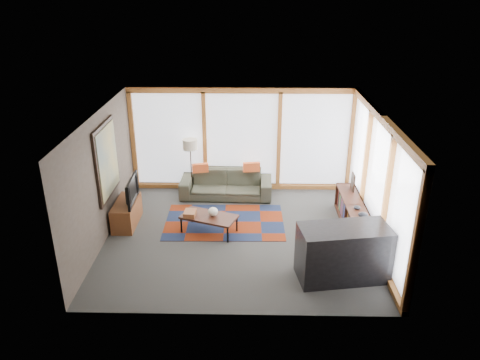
{
  "coord_description": "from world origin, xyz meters",
  "views": [
    {
      "loc": [
        0.19,
        -8.52,
        4.95
      ],
      "look_at": [
        0.0,
        0.4,
        1.1
      ],
      "focal_mm": 35.0,
      "sensor_mm": 36.0,
      "label": 1
    }
  ],
  "objects_px": {
    "floor_lamp": "(191,167)",
    "television": "(128,190)",
    "sofa": "(226,184)",
    "bar_counter": "(343,253)",
    "coffee_table": "(209,224)",
    "bookshelf": "(354,217)",
    "tv_console": "(127,213)"
  },
  "relations": [
    {
      "from": "tv_console",
      "to": "television",
      "type": "distance_m",
      "value": 0.55
    },
    {
      "from": "television",
      "to": "sofa",
      "type": "bearing_deg",
      "value": -55.42
    },
    {
      "from": "floor_lamp",
      "to": "television",
      "type": "relative_size",
      "value": 1.49
    },
    {
      "from": "sofa",
      "to": "tv_console",
      "type": "bearing_deg",
      "value": -143.31
    },
    {
      "from": "floor_lamp",
      "to": "coffee_table",
      "type": "relative_size",
      "value": 1.26
    },
    {
      "from": "sofa",
      "to": "floor_lamp",
      "type": "bearing_deg",
      "value": 174.57
    },
    {
      "from": "floor_lamp",
      "to": "television",
      "type": "distance_m",
      "value": 1.97
    },
    {
      "from": "coffee_table",
      "to": "bookshelf",
      "type": "xyz_separation_m",
      "value": [
        3.08,
        0.18,
        0.1
      ]
    },
    {
      "from": "coffee_table",
      "to": "bookshelf",
      "type": "relative_size",
      "value": 0.49
    },
    {
      "from": "coffee_table",
      "to": "television",
      "type": "xyz_separation_m",
      "value": [
        -1.74,
        0.31,
        0.62
      ]
    },
    {
      "from": "bookshelf",
      "to": "bar_counter",
      "type": "xyz_separation_m",
      "value": [
        -0.57,
        -1.75,
        0.21
      ]
    },
    {
      "from": "coffee_table",
      "to": "tv_console",
      "type": "relative_size",
      "value": 1.07
    },
    {
      "from": "bookshelf",
      "to": "bar_counter",
      "type": "height_order",
      "value": "bar_counter"
    },
    {
      "from": "floor_lamp",
      "to": "coffee_table",
      "type": "height_order",
      "value": "floor_lamp"
    },
    {
      "from": "bookshelf",
      "to": "bar_counter",
      "type": "distance_m",
      "value": 1.85
    },
    {
      "from": "coffee_table",
      "to": "floor_lamp",
      "type": "bearing_deg",
      "value": 107.11
    },
    {
      "from": "sofa",
      "to": "bookshelf",
      "type": "bearing_deg",
      "value": -28.46
    },
    {
      "from": "sofa",
      "to": "television",
      "type": "bearing_deg",
      "value": -142.0
    },
    {
      "from": "bar_counter",
      "to": "sofa",
      "type": "bearing_deg",
      "value": 114.51
    },
    {
      "from": "bar_counter",
      "to": "coffee_table",
      "type": "bearing_deg",
      "value": 138.9
    },
    {
      "from": "coffee_table",
      "to": "television",
      "type": "height_order",
      "value": "television"
    },
    {
      "from": "sofa",
      "to": "coffee_table",
      "type": "height_order",
      "value": "sofa"
    },
    {
      "from": "sofa",
      "to": "floor_lamp",
      "type": "distance_m",
      "value": 0.95
    },
    {
      "from": "coffee_table",
      "to": "tv_console",
      "type": "xyz_separation_m",
      "value": [
        -1.82,
        0.32,
        0.08
      ]
    },
    {
      "from": "floor_lamp",
      "to": "bookshelf",
      "type": "bearing_deg",
      "value": -25.14
    },
    {
      "from": "floor_lamp",
      "to": "coffee_table",
      "type": "distance_m",
      "value": 2.06
    },
    {
      "from": "floor_lamp",
      "to": "television",
      "type": "xyz_separation_m",
      "value": [
        -1.15,
        -1.59,
        0.09
      ]
    },
    {
      "from": "sofa",
      "to": "television",
      "type": "height_order",
      "value": "television"
    },
    {
      "from": "bookshelf",
      "to": "television",
      "type": "distance_m",
      "value": 4.84
    },
    {
      "from": "sofa",
      "to": "television",
      "type": "distance_m",
      "value": 2.55
    },
    {
      "from": "bookshelf",
      "to": "tv_console",
      "type": "height_order",
      "value": "bookshelf"
    },
    {
      "from": "television",
      "to": "bookshelf",
      "type": "bearing_deg",
      "value": -93.46
    }
  ]
}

